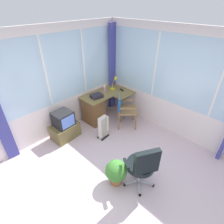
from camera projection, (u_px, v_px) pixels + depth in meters
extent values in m
cube|color=beige|center=(118.00, 182.00, 3.39)|extent=(5.13, 5.27, 0.06)
cube|color=silver|center=(55.00, 118.00, 4.42)|extent=(4.13, 0.06, 0.82)
cube|color=silver|center=(45.00, 73.00, 3.78)|extent=(4.04, 0.06, 1.54)
cube|color=silver|center=(35.00, 29.00, 3.31)|extent=(4.13, 0.06, 0.18)
cube|color=white|center=(45.00, 73.00, 3.78)|extent=(0.04, 0.07, 1.54)
cube|color=white|center=(83.00, 63.00, 4.40)|extent=(0.04, 0.07, 1.54)
cube|color=silver|center=(174.00, 118.00, 4.42)|extent=(0.06, 4.27, 0.82)
cube|color=silver|center=(185.00, 73.00, 3.78)|extent=(0.06, 4.19, 1.54)
cube|color=silver|center=(195.00, 29.00, 3.31)|extent=(0.06, 4.27, 0.18)
cube|color=white|center=(221.00, 82.00, 3.36)|extent=(0.07, 0.04, 1.54)
cube|color=white|center=(156.00, 66.00, 4.19)|extent=(0.07, 0.04, 1.54)
cube|color=#414294|center=(112.00, 69.00, 5.09)|extent=(0.23, 0.08, 2.44)
cube|color=olive|center=(104.00, 93.00, 4.87)|extent=(1.31, 0.61, 0.02)
cube|color=olive|center=(125.00, 94.00, 4.82)|extent=(0.61, 0.30, 0.02)
cube|color=brown|center=(93.00, 111.00, 4.82)|extent=(0.40, 0.57, 0.71)
cylinder|color=#4C4C51|center=(121.00, 111.00, 4.80)|extent=(0.04, 0.04, 0.72)
cylinder|color=#4C4C51|center=(82.00, 110.00, 4.86)|extent=(0.04, 0.04, 0.72)
cylinder|color=yellow|center=(112.00, 89.00, 5.07)|extent=(0.13, 0.13, 0.02)
cylinder|color=yellow|center=(112.00, 86.00, 5.02)|extent=(0.02, 0.02, 0.18)
cylinder|color=yellow|center=(114.00, 79.00, 4.93)|extent=(0.02, 0.08, 0.17)
cone|color=yellow|center=(117.00, 78.00, 4.92)|extent=(0.14, 0.14, 0.12)
cube|color=black|center=(122.00, 90.00, 5.00)|extent=(0.10, 0.15, 0.02)
cylinder|color=#DA8FBE|center=(105.00, 89.00, 4.88)|extent=(0.06, 0.06, 0.16)
cone|color=white|center=(105.00, 86.00, 4.83)|extent=(0.06, 0.06, 0.06)
cube|color=#29242E|center=(97.00, 96.00, 4.62)|extent=(0.34, 0.28, 0.09)
cylinder|color=olive|center=(136.00, 123.00, 4.57)|extent=(0.04, 0.04, 0.46)
cylinder|color=olive|center=(134.00, 113.00, 4.94)|extent=(0.04, 0.04, 0.46)
cylinder|color=olive|center=(119.00, 123.00, 4.57)|extent=(0.04, 0.04, 0.46)
cylinder|color=olive|center=(118.00, 113.00, 4.94)|extent=(0.04, 0.04, 0.46)
cube|color=olive|center=(127.00, 110.00, 4.62)|extent=(0.68, 0.68, 0.04)
cube|color=olive|center=(119.00, 102.00, 4.50)|extent=(0.34, 0.32, 0.41)
cube|color=#1E5490|center=(119.00, 102.00, 4.49)|extent=(0.37, 0.36, 0.34)
cube|color=olive|center=(128.00, 109.00, 4.34)|extent=(0.33, 0.34, 0.03)
cube|color=olive|center=(127.00, 100.00, 4.71)|extent=(0.33, 0.34, 0.03)
cube|color=#B7B7BF|center=(132.00, 182.00, 3.30)|extent=(0.26, 0.17, 0.02)
cylinder|color=black|center=(125.00, 185.00, 3.28)|extent=(0.05, 0.05, 0.05)
cube|color=#B7B7BF|center=(139.00, 187.00, 3.22)|extent=(0.23, 0.22, 0.02)
cylinder|color=black|center=(140.00, 195.00, 3.11)|extent=(0.05, 0.05, 0.05)
cube|color=#B7B7BF|center=(146.00, 182.00, 3.29)|extent=(0.15, 0.27, 0.02)
cylinder|color=black|center=(153.00, 185.00, 3.27)|extent=(0.05, 0.05, 0.05)
cube|color=#B7B7BF|center=(142.00, 175.00, 3.43)|extent=(0.28, 0.07, 0.02)
cylinder|color=black|center=(145.00, 171.00, 3.53)|extent=(0.05, 0.05, 0.05)
cube|color=#B7B7BF|center=(134.00, 175.00, 3.43)|extent=(0.09, 0.28, 0.02)
cylinder|color=black|center=(129.00, 171.00, 3.54)|extent=(0.05, 0.05, 0.05)
cylinder|color=#B7B7BF|center=(139.00, 173.00, 3.22)|extent=(0.05, 0.05, 0.38)
cylinder|color=black|center=(140.00, 165.00, 3.10)|extent=(0.50, 0.50, 0.09)
cube|color=black|center=(147.00, 162.00, 2.80)|extent=(0.41, 0.29, 0.46)
cube|color=black|center=(155.00, 156.00, 3.09)|extent=(0.15, 0.22, 0.04)
cube|color=black|center=(126.00, 163.00, 2.97)|extent=(0.15, 0.22, 0.04)
cube|color=brown|center=(65.00, 131.00, 4.35)|extent=(0.67, 0.48, 0.38)
cube|color=black|center=(63.00, 119.00, 4.15)|extent=(0.44, 0.43, 0.36)
cube|color=#5D80DF|center=(68.00, 122.00, 4.04)|extent=(0.34, 0.03, 0.28)
cube|color=#262628|center=(69.00, 121.00, 4.32)|extent=(0.27, 0.24, 0.07)
cube|color=silver|center=(100.00, 129.00, 4.21)|extent=(0.03, 0.10, 0.58)
cube|color=silver|center=(101.00, 128.00, 4.23)|extent=(0.03, 0.10, 0.58)
cube|color=silver|center=(102.00, 127.00, 4.26)|extent=(0.03, 0.10, 0.58)
cube|color=silver|center=(103.00, 126.00, 4.29)|extent=(0.03, 0.10, 0.58)
cube|color=silver|center=(105.00, 126.00, 4.32)|extent=(0.03, 0.10, 0.58)
cube|color=silver|center=(106.00, 125.00, 4.34)|extent=(0.03, 0.10, 0.58)
cube|color=black|center=(105.00, 138.00, 4.40)|extent=(0.27, 0.05, 0.03)
cube|color=black|center=(101.00, 135.00, 4.48)|extent=(0.27, 0.05, 0.03)
cube|color=silver|center=(107.00, 123.00, 4.35)|extent=(0.06, 0.09, 0.41)
cylinder|color=#9A6136|center=(116.00, 179.00, 3.31)|extent=(0.23, 0.23, 0.17)
sphere|color=#3C7E2F|center=(116.00, 171.00, 3.19)|extent=(0.40, 0.40, 0.40)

